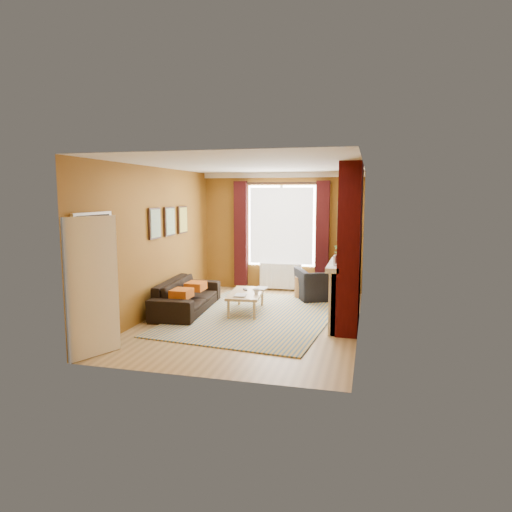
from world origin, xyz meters
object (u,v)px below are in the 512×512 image
at_px(coffee_table, 246,294).
at_px(armchair, 322,284).
at_px(wicker_stool, 303,287).
at_px(sofa, 187,296).
at_px(floor_lamp, 343,235).

bearing_deg(coffee_table, armchair, 42.05).
distance_m(armchair, wicker_stool, 0.44).
bearing_deg(armchair, coffee_table, 24.03).
xyz_separation_m(coffee_table, wicker_stool, (0.89, 1.52, -0.12)).
xyz_separation_m(sofa, wicker_stool, (2.06, 1.69, -0.07)).
xyz_separation_m(sofa, coffee_table, (1.17, 0.17, 0.05)).
height_order(sofa, armchair, armchair).
distance_m(sofa, floor_lamp, 3.63).
xyz_separation_m(sofa, floor_lamp, (2.88, 1.91, 1.11)).
bearing_deg(sofa, armchair, -61.12).
distance_m(coffee_table, wicker_stool, 1.77).
height_order(sofa, coffee_table, sofa).
bearing_deg(wicker_stool, coffee_table, -120.36).
relative_size(sofa, floor_lamp, 1.18).
height_order(armchair, coffee_table, armchair).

